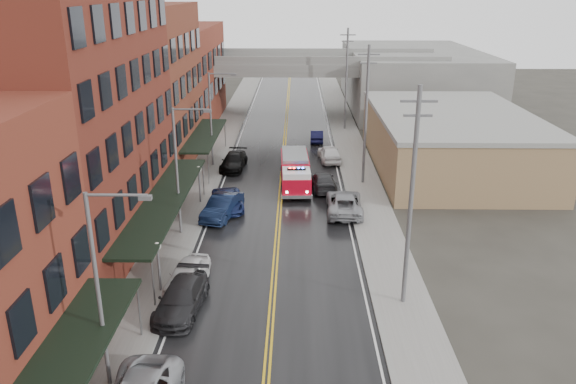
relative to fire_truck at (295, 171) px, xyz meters
name	(u,v)px	position (x,y,z in m)	size (l,w,h in m)	color
road	(280,204)	(-1.21, -4.01, -1.48)	(11.00, 160.00, 0.02)	black
sidewalk_left	(189,202)	(-8.51, -4.01, -1.41)	(3.00, 160.00, 0.15)	slate
sidewalk_right	(371,203)	(6.09, -4.01, -1.41)	(3.00, 160.00, 0.15)	slate
curb_left	(210,202)	(-6.86, -4.01, -1.41)	(0.30, 160.00, 0.15)	gray
curb_right	(350,203)	(4.44, -4.01, -1.41)	(0.30, 160.00, 0.15)	gray
brick_building_b	(67,111)	(-14.51, -11.01, 7.51)	(9.00, 20.00, 18.00)	#572017
brick_building_c	(141,88)	(-14.51, 6.49, 6.01)	(9.00, 15.00, 15.00)	brown
brick_building_far	(179,76)	(-14.51, 23.99, 4.51)	(9.00, 20.00, 12.00)	maroon
tan_building	(450,142)	(14.79, 5.99, 1.01)	(14.00, 22.00, 5.00)	#90754E
right_far_block	(412,78)	(16.79, 35.99, 2.51)	(18.00, 30.00, 8.00)	slate
awning_1	(165,200)	(-8.70, -11.01, 1.50)	(2.60, 18.00, 3.09)	black
awning_2	(205,135)	(-8.70, 6.49, 1.50)	(2.60, 13.00, 3.09)	black
globe_lamp_1	(158,256)	(-7.61, -18.01, 0.82)	(0.44, 0.44, 3.12)	#59595B
globe_lamp_2	(199,176)	(-7.61, -4.01, 0.82)	(0.44, 0.44, 3.12)	#59595B
street_lamp_0	(103,281)	(-7.76, -26.01, 3.70)	(2.64, 0.22, 9.00)	#59595B
street_lamp_1	(180,164)	(-7.76, -10.01, 3.70)	(2.64, 0.22, 9.00)	#59595B
street_lamp_2	(213,114)	(-7.76, 5.99, 3.70)	(2.64, 0.22, 9.00)	#59595B
utility_pole_0	(411,196)	(5.99, -19.01, 4.82)	(1.80, 0.24, 12.00)	#59595B
utility_pole_1	(366,114)	(5.99, 0.99, 4.82)	(1.80, 0.24, 12.00)	#59595B
utility_pole_2	(346,78)	(5.99, 20.99, 4.82)	(1.80, 0.24, 12.00)	#59595B
overpass	(287,72)	(-1.21, 27.99, 4.50)	(40.00, 10.00, 7.50)	slate
fire_truck	(295,171)	(0.00, 0.00, 0.00)	(3.28, 7.63, 2.75)	#BB081D
parked_car_left_3	(182,298)	(-6.02, -19.92, -0.72)	(2.15, 5.30, 1.54)	black
parked_car_left_4	(187,274)	(-6.21, -17.21, -0.75)	(1.74, 4.33, 1.48)	white
parked_car_left_5	(222,207)	(-5.48, -6.81, -0.66)	(1.76, 5.04, 1.66)	#0D1832
parked_car_left_6	(228,201)	(-5.28, -5.15, -0.81)	(2.27, 4.91, 1.37)	#121C45
parked_car_left_7	(234,161)	(-5.88, 5.19, -0.74)	(2.10, 5.17, 1.50)	black
parked_car_right_0	(344,203)	(3.79, -5.81, -0.69)	(2.66, 5.78, 1.61)	gray
parked_car_right_1	(323,181)	(2.39, -0.43, -0.77)	(2.01, 4.94, 1.43)	#2B2C2E
parked_car_right_2	(329,153)	(3.40, 7.79, -0.67)	(1.93, 4.80, 1.64)	white
parked_car_right_3	(317,136)	(2.40, 15.38, -0.83)	(1.40, 4.01, 1.32)	black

